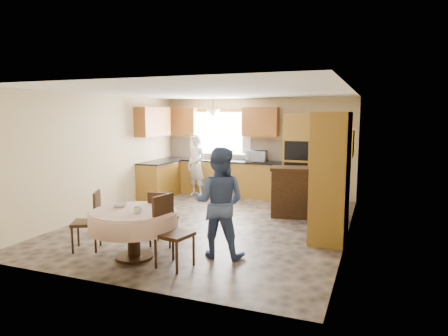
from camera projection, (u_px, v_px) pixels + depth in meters
floor at (211, 224)px, 7.68m from camera, size 5.00×6.00×0.01m
ceiling at (211, 92)px, 7.35m from camera, size 5.00×6.00×0.01m
wall_back at (256, 147)px, 10.29m from camera, size 5.00×0.02×2.50m
wall_front at (112, 186)px, 4.75m from camera, size 5.00×0.02×2.50m
wall_left at (102, 155)px, 8.41m from camera, size 0.02×6.00×2.50m
wall_right at (349, 165)px, 6.62m from camera, size 0.02×6.00×2.50m
window at (220, 133)px, 10.58m from camera, size 1.40×0.03×1.10m
curtain_left at (194, 131)px, 10.80m from camera, size 0.22×0.02×1.15m
curtain_right at (247, 132)px, 10.26m from camera, size 0.22×0.02×1.15m
base_cab_back at (222, 178)px, 10.43m from camera, size 3.30×0.60×0.88m
counter_back at (222, 161)px, 10.36m from camera, size 3.30×0.64×0.04m
base_cab_left at (159, 180)px, 10.08m from camera, size 0.60×1.20×0.88m
counter_left at (159, 162)px, 10.02m from camera, size 0.64×1.20×0.04m
backsplash at (226, 149)px, 10.59m from camera, size 3.30×0.02×0.55m
wall_cab_left at (182, 121)px, 10.78m from camera, size 0.85×0.33×0.72m
wall_cab_right at (261, 122)px, 9.99m from camera, size 0.90×0.33×0.72m
wall_cab_side at (153, 122)px, 9.93m from camera, size 0.33×1.20×0.72m
oven_tower at (298, 157)px, 9.62m from camera, size 0.66×0.62×2.12m
oven_upper at (296, 151)px, 9.30m from camera, size 0.56×0.01×0.45m
oven_lower at (296, 172)px, 9.37m from camera, size 0.56×0.01×0.45m
pendant at (213, 113)px, 10.07m from camera, size 0.36×0.36×0.18m
sideboard at (304, 194)px, 8.14m from camera, size 1.43×0.79×0.96m
space_heater at (320, 210)px, 7.66m from camera, size 0.46×0.41×0.53m
cupboard at (331, 176)px, 6.64m from camera, size 0.56×1.12×2.13m
dining_table at (133, 221)px, 5.79m from camera, size 1.26×1.26×0.72m
chair_left at (91, 218)px, 6.17m from camera, size 0.53×0.53×0.92m
chair_back at (162, 216)px, 6.34m from camera, size 0.44×0.44×0.89m
chair_right at (170, 227)px, 5.49m from camera, size 0.51×0.51×0.99m
framed_picture at (352, 144)px, 7.55m from camera, size 0.06×0.61×0.51m
microwave at (257, 156)px, 9.95m from camera, size 0.51×0.36×0.27m
person_sink at (196, 166)px, 10.20m from camera, size 0.67×0.57×1.57m
person_dining at (219, 202)px, 5.84m from camera, size 0.84×0.67×1.62m
bowl_sideboard at (289, 168)px, 8.18m from camera, size 0.26×0.26×0.06m
bottle_sideboard at (324, 164)px, 7.92m from camera, size 0.12×0.12×0.28m
cup_table at (138, 210)px, 5.59m from camera, size 0.14×0.14×0.09m
bowl_table at (120, 205)px, 5.97m from camera, size 0.26×0.26×0.06m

